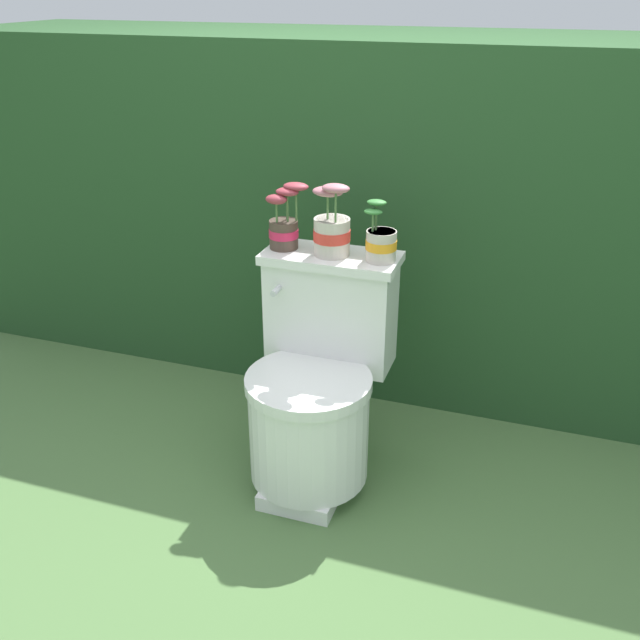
{
  "coord_description": "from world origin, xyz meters",
  "views": [
    {
      "loc": [
        0.6,
        -1.79,
        1.56
      ],
      "look_at": [
        -0.06,
        0.16,
        0.57
      ],
      "focal_mm": 40.0,
      "sensor_mm": 36.0,
      "label": 1
    }
  ],
  "objects_px": {
    "toilet": "(316,389)",
    "potted_plant_left": "(284,223)",
    "potted_plant_midleft": "(332,229)",
    "potted_plant_middle": "(381,242)"
  },
  "relations": [
    {
      "from": "potted_plant_left",
      "to": "potted_plant_midleft",
      "type": "bearing_deg",
      "value": -3.92
    },
    {
      "from": "toilet",
      "to": "potted_plant_midleft",
      "type": "relative_size",
      "value": 3.15
    },
    {
      "from": "potted_plant_left",
      "to": "potted_plant_midleft",
      "type": "height_order",
      "value": "potted_plant_midleft"
    },
    {
      "from": "toilet",
      "to": "potted_plant_middle",
      "type": "relative_size",
      "value": 3.92
    },
    {
      "from": "potted_plant_middle",
      "to": "potted_plant_left",
      "type": "bearing_deg",
      "value": 177.92
    },
    {
      "from": "potted_plant_left",
      "to": "potted_plant_midleft",
      "type": "distance_m",
      "value": 0.17
    },
    {
      "from": "potted_plant_left",
      "to": "potted_plant_middle",
      "type": "distance_m",
      "value": 0.33
    },
    {
      "from": "potted_plant_left",
      "to": "potted_plant_middle",
      "type": "xyz_separation_m",
      "value": [
        0.33,
        -0.01,
        -0.03
      ]
    },
    {
      "from": "toilet",
      "to": "potted_plant_left",
      "type": "xyz_separation_m",
      "value": [
        -0.16,
        0.16,
        0.51
      ]
    },
    {
      "from": "potted_plant_midleft",
      "to": "potted_plant_middle",
      "type": "xyz_separation_m",
      "value": [
        0.16,
        -0.0,
        -0.02
      ]
    }
  ]
}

